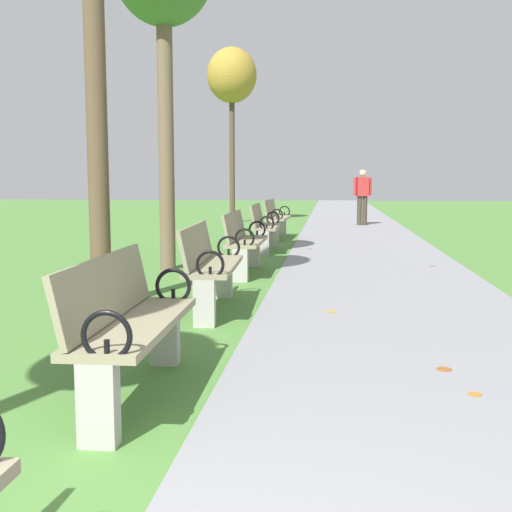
{
  "coord_description": "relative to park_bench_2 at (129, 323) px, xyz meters",
  "views": [
    {
      "loc": [
        0.74,
        -1.17,
        1.38
      ],
      "look_at": [
        -0.05,
        5.67,
        0.55
      ],
      "focal_mm": 45.22,
      "sensor_mm": 36.0,
      "label": 1
    }
  ],
  "objects": [
    {
      "name": "park_bench_4",
      "position": [
        -0.0,
        5.38,
        0.0
      ],
      "size": [
        0.48,
        1.6,
        0.9
      ],
      "color": "gray",
      "rests_on": "ground"
    },
    {
      "name": "park_bench_2",
      "position": [
        0.0,
        0.0,
        0.0
      ],
      "size": [
        0.5,
        1.61,
        0.9
      ],
      "color": "gray",
      "rests_on": "ground"
    },
    {
      "name": "scattered_leaves",
      "position": [
        1.07,
        4.1,
        -0.47
      ],
      "size": [
        5.08,
        16.54,
        0.02
      ],
      "color": "#BC842D",
      "rests_on": "ground"
    },
    {
      "name": "park_bench_6",
      "position": [
        0.0,
        10.99,
        0.0
      ],
      "size": [
        0.53,
        1.62,
        0.9
      ],
      "color": "gray",
      "rests_on": "ground"
    },
    {
      "name": "pedestrian_walking",
      "position": [
        2.17,
        15.35,
        0.44
      ],
      "size": [
        0.52,
        0.28,
        1.62
      ],
      "color": "#3D3328",
      "rests_on": "paved_walkway"
    },
    {
      "name": "park_bench_3",
      "position": [
        0.0,
        2.73,
        0.0
      ],
      "size": [
        0.54,
        1.62,
        0.9
      ],
      "color": "gray",
      "rests_on": "ground"
    },
    {
      "name": "paved_walkway",
      "position": [
        1.91,
        15.35,
        -0.48
      ],
      "size": [
        2.82,
        44.0,
        0.02
      ],
      "primitive_type": "cube",
      "color": "gray",
      "rests_on": "ground"
    },
    {
      "name": "tree_4",
      "position": [
        -1.82,
        16.24,
        3.98
      ],
      "size": [
        1.53,
        1.53,
        5.38
      ],
      "color": "#4C3D2D",
      "rests_on": "ground"
    },
    {
      "name": "park_bench_5",
      "position": [
        -0.0,
        8.28,
        0.0
      ],
      "size": [
        0.5,
        1.61,
        0.9
      ],
      "color": "gray",
      "rests_on": "ground"
    }
  ]
}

